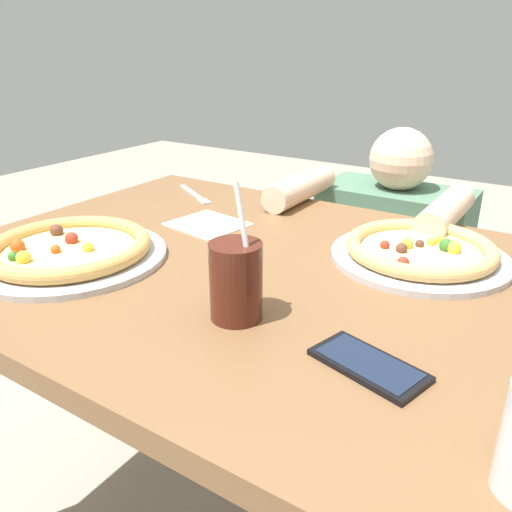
{
  "coord_description": "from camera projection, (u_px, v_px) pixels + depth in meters",
  "views": [
    {
      "loc": [
        0.49,
        -0.76,
        1.14
      ],
      "look_at": [
        0.01,
        -0.03,
        0.78
      ],
      "focal_mm": 36.25,
      "sensor_mm": 36.0,
      "label": 1
    }
  ],
  "objects": [
    {
      "name": "dining_table",
      "position": [
        258.0,
        315.0,
        1.03
      ],
      "size": [
        1.23,
        0.89,
        0.75
      ],
      "color": "brown",
      "rests_on": "ground"
    },
    {
      "name": "pizza_near",
      "position": [
        69.0,
        250.0,
        1.0
      ],
      "size": [
        0.37,
        0.37,
        0.04
      ],
      "color": "#B7B7BC",
      "rests_on": "dining_table"
    },
    {
      "name": "pizza_far",
      "position": [
        420.0,
        251.0,
        1.0
      ],
      "size": [
        0.34,
        0.34,
        0.04
      ],
      "color": "#B7B7BC",
      "rests_on": "dining_table"
    },
    {
      "name": "drink_cup_colored",
      "position": [
        236.0,
        281.0,
        0.77
      ],
      "size": [
        0.08,
        0.08,
        0.21
      ],
      "color": "#4C1E14",
      "rests_on": "dining_table"
    },
    {
      "name": "paper_napkin",
      "position": [
        208.0,
        224.0,
        1.19
      ],
      "size": [
        0.18,
        0.17,
        0.0
      ],
      "primitive_type": "cube",
      "rotation": [
        0.0,
        0.0,
        -0.16
      ],
      "color": "white",
      "rests_on": "dining_table"
    },
    {
      "name": "fork",
      "position": [
        195.0,
        195.0,
        1.42
      ],
      "size": [
        0.18,
        0.12,
        0.0
      ],
      "color": "silver",
      "rests_on": "dining_table"
    },
    {
      "name": "cell_phone",
      "position": [
        369.0,
        365.0,
        0.67
      ],
      "size": [
        0.16,
        0.11,
        0.01
      ],
      "color": "black",
      "rests_on": "dining_table"
    },
    {
      "name": "diner_seated",
      "position": [
        385.0,
        301.0,
        1.59
      ],
      "size": [
        0.44,
        0.54,
        0.93
      ],
      "color": "#333847",
      "rests_on": "ground"
    }
  ]
}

